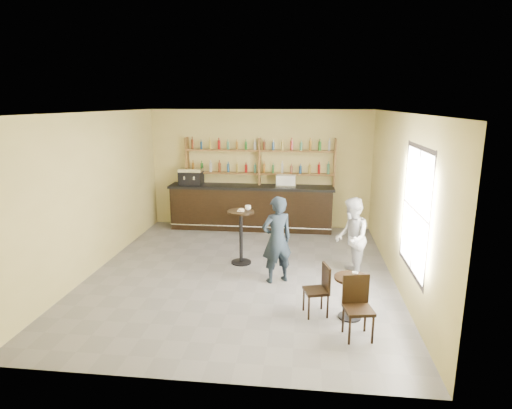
# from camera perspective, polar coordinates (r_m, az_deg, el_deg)

# --- Properties ---
(floor) EXTENTS (7.00, 7.00, 0.00)m
(floor) POSITION_cam_1_polar(r_m,az_deg,el_deg) (8.81, -1.91, -9.12)
(floor) COLOR slate
(floor) RESTS_ON ground
(ceiling) EXTENTS (7.00, 7.00, 0.00)m
(ceiling) POSITION_cam_1_polar(r_m,az_deg,el_deg) (8.13, -2.09, 12.18)
(ceiling) COLOR white
(ceiling) RESTS_ON wall_back
(wall_back) EXTENTS (7.00, 0.00, 7.00)m
(wall_back) POSITION_cam_1_polar(r_m,az_deg,el_deg) (11.74, 0.54, 4.75)
(wall_back) COLOR tan
(wall_back) RESTS_ON floor
(wall_front) EXTENTS (7.00, 0.00, 7.00)m
(wall_front) POSITION_cam_1_polar(r_m,az_deg,el_deg) (5.03, -7.97, -7.44)
(wall_front) COLOR tan
(wall_front) RESTS_ON floor
(wall_left) EXTENTS (0.00, 7.00, 7.00)m
(wall_left) POSITION_cam_1_polar(r_m,az_deg,el_deg) (9.25, -20.71, 1.49)
(wall_left) COLOR tan
(wall_left) RESTS_ON floor
(wall_right) EXTENTS (0.00, 7.00, 7.00)m
(wall_right) POSITION_cam_1_polar(r_m,az_deg,el_deg) (8.42, 18.62, 0.54)
(wall_right) COLOR tan
(wall_right) RESTS_ON floor
(window_pane) EXTENTS (0.00, 2.00, 2.00)m
(window_pane) POSITION_cam_1_polar(r_m,az_deg,el_deg) (7.26, 20.53, -0.79)
(window_pane) COLOR white
(window_pane) RESTS_ON wall_right
(window_frame) EXTENTS (0.04, 1.70, 2.10)m
(window_frame) POSITION_cam_1_polar(r_m,az_deg,el_deg) (7.26, 20.48, -0.79)
(window_frame) COLOR black
(window_frame) RESTS_ON wall_right
(shelf_unit) EXTENTS (4.00, 0.26, 1.40)m
(shelf_unit) POSITION_cam_1_polar(r_m,az_deg,el_deg) (11.58, 0.48, 5.68)
(shelf_unit) COLOR brown
(shelf_unit) RESTS_ON wall_back
(liquor_bottles) EXTENTS (3.68, 0.10, 1.00)m
(liquor_bottles) POSITION_cam_1_polar(r_m,az_deg,el_deg) (11.56, 0.48, 6.51)
(liquor_bottles) COLOR #8C5919
(liquor_bottles) RESTS_ON shelf_unit
(bar_counter) EXTENTS (4.43, 0.86, 1.20)m
(bar_counter) POSITION_cam_1_polar(r_m,az_deg,el_deg) (11.62, -0.65, -0.38)
(bar_counter) COLOR black
(bar_counter) RESTS_ON floor
(espresso_machine) EXTENTS (0.65, 0.44, 0.44)m
(espresso_machine) POSITION_cam_1_polar(r_m,az_deg,el_deg) (11.77, -8.64, 3.73)
(espresso_machine) COLOR black
(espresso_machine) RESTS_ON bar_counter
(pastry_case) EXTENTS (0.56, 0.47, 0.32)m
(pastry_case) POSITION_cam_1_polar(r_m,az_deg,el_deg) (11.38, 4.02, 3.20)
(pastry_case) COLOR silver
(pastry_case) RESTS_ON bar_counter
(pedestal_table) EXTENTS (0.71, 0.71, 1.16)m
(pedestal_table) POSITION_cam_1_polar(r_m,az_deg,el_deg) (9.14, -2.01, -4.39)
(pedestal_table) COLOR black
(pedestal_table) RESTS_ON floor
(napkin) EXTENTS (0.15, 0.15, 0.00)m
(napkin) POSITION_cam_1_polar(r_m,az_deg,el_deg) (8.97, -2.04, -0.84)
(napkin) COLOR white
(napkin) RESTS_ON pedestal_table
(donut) EXTENTS (0.18, 0.18, 0.05)m
(donut) POSITION_cam_1_polar(r_m,az_deg,el_deg) (8.96, -1.99, -0.70)
(donut) COLOR #BA8F44
(donut) RESTS_ON napkin
(cup_pedestal) EXTENTS (0.16, 0.16, 0.10)m
(cup_pedestal) POSITION_cam_1_polar(r_m,az_deg,el_deg) (9.04, -1.07, -0.42)
(cup_pedestal) COLOR white
(cup_pedestal) RESTS_ON pedestal_table
(man_main) EXTENTS (0.73, 0.65, 1.69)m
(man_main) POSITION_cam_1_polar(r_m,az_deg,el_deg) (8.14, 2.79, -4.71)
(man_main) COLOR black
(man_main) RESTS_ON floor
(cafe_table) EXTENTS (0.58, 0.58, 0.70)m
(cafe_table) POSITION_cam_1_polar(r_m,az_deg,el_deg) (7.14, 12.49, -12.01)
(cafe_table) COLOR black
(cafe_table) RESTS_ON floor
(cup_cafe) EXTENTS (0.11, 0.11, 0.09)m
(cup_cafe) POSITION_cam_1_polar(r_m,az_deg,el_deg) (6.98, 13.07, -9.08)
(cup_cafe) COLOR white
(cup_cafe) RESTS_ON cafe_table
(chair_west) EXTENTS (0.45, 0.45, 0.85)m
(chair_west) POSITION_cam_1_polar(r_m,az_deg,el_deg) (7.11, 7.99, -11.26)
(chair_west) COLOR black
(chair_west) RESTS_ON floor
(chair_south) EXTENTS (0.47, 0.47, 0.92)m
(chair_south) POSITION_cam_1_polar(r_m,az_deg,el_deg) (6.56, 13.51, -13.39)
(chair_south) COLOR black
(chair_south) RESTS_ON floor
(patron_second) EXTENTS (0.63, 0.80, 1.60)m
(patron_second) POSITION_cam_1_polar(r_m,az_deg,el_deg) (8.57, 12.60, -4.38)
(patron_second) COLOR #AAAAAF
(patron_second) RESTS_ON floor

